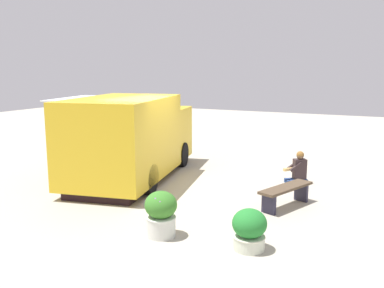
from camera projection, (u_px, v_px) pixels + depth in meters
ground_plane at (163, 184)px, 11.55m from camera, size 40.00×40.00×0.00m
food_truck at (132, 140)px, 11.98m from camera, size 5.68×3.36×2.36m
person_customer at (298, 171)px, 11.59m from camera, size 0.66×0.74×0.90m
planter_flowering_near at (249, 229)px, 7.32m from camera, size 0.61×0.61×0.74m
planter_flowering_far at (161, 213)px, 7.89m from camera, size 0.61×0.61×0.88m
plaza_bench at (286, 192)px, 9.58m from camera, size 1.64×0.94×0.49m
trash_bin at (107, 141)px, 15.90m from camera, size 0.51×0.51×0.84m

